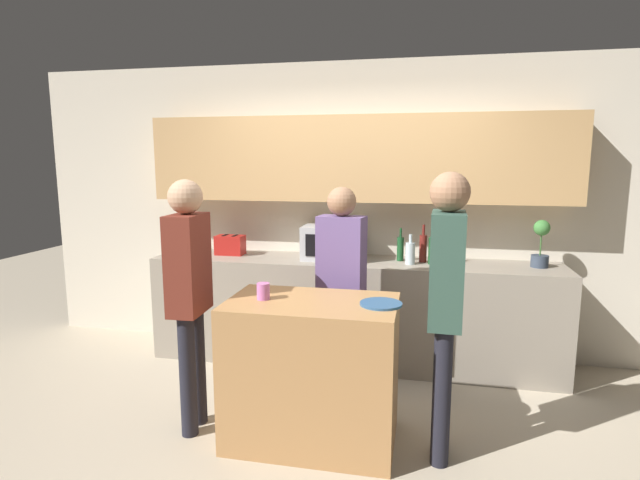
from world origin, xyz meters
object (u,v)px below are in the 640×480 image
object	(u,v)px
person_right	(341,276)
bottle_1	(410,253)
bottle_0	(400,248)
plate_on_island	(381,304)
bottle_2	(423,248)
microwave	(333,242)
toaster	(230,245)
cup_0	(263,291)
person_center	(446,292)
potted_plant	(541,244)
bottle_3	(433,250)
bottle_4	(445,253)
person_left	(189,284)

from	to	relation	value
person_right	bottle_1	bearing A→B (deg)	-116.36
bottle_0	plate_on_island	bearing A→B (deg)	-91.86
bottle_2	bottle_0	bearing A→B (deg)	174.64
microwave	bottle_1	size ratio (longest dim) A/B	2.02
toaster	bottle_2	bearing A→B (deg)	0.45
toaster	cup_0	size ratio (longest dim) A/B	2.47
person_center	person_right	world-z (taller)	person_center
potted_plant	person_center	world-z (taller)	person_center
toaster	potted_plant	distance (m)	2.73
person_center	person_right	bearing A→B (deg)	51.76
microwave	person_center	size ratio (longest dim) A/B	0.30
bottle_1	person_right	world-z (taller)	person_right
bottle_1	microwave	bearing A→B (deg)	172.05
toaster	person_right	distance (m)	1.43
bottle_3	bottle_4	bearing A→B (deg)	34.45
bottle_3	cup_0	world-z (taller)	bottle_3
microwave	bottle_2	world-z (taller)	bottle_2
bottle_2	bottle_3	size ratio (longest dim) A/B	1.01
cup_0	bottle_3	bearing A→B (deg)	51.40
person_left	bottle_1	bearing A→B (deg)	130.80
bottle_1	person_center	size ratio (longest dim) A/B	0.15
microwave	potted_plant	distance (m)	1.74
toaster	bottle_3	size ratio (longest dim) A/B	0.80
bottle_4	bottle_0	bearing A→B (deg)	176.38
bottle_0	bottle_3	size ratio (longest dim) A/B	0.89
toaster	person_center	world-z (taller)	person_center
toaster	potted_plant	world-z (taller)	potted_plant
potted_plant	bottle_1	distance (m)	1.06
potted_plant	bottle_4	distance (m)	0.77
microwave	person_center	distance (m)	1.69
bottle_4	plate_on_island	xyz separation A→B (m)	(-0.42, -1.38, -0.08)
person_right	bottle_4	bearing A→B (deg)	-125.51
potted_plant	cup_0	size ratio (longest dim) A/B	3.76
potted_plant	bottle_3	size ratio (longest dim) A/B	1.21
bottle_4	bottle_2	bearing A→B (deg)	178.25
bottle_1	bottle_3	bearing A→B (deg)	10.84
cup_0	plate_on_island	bearing A→B (deg)	1.95
toaster	bottle_0	distance (m)	1.58
microwave	person_left	bearing A→B (deg)	-116.31
bottle_1	bottle_3	distance (m)	0.19
potted_plant	plate_on_island	size ratio (longest dim) A/B	1.52
bottle_0	microwave	bearing A→B (deg)	-176.78
cup_0	person_right	world-z (taller)	person_right
toaster	microwave	bearing A→B (deg)	-0.09
plate_on_island	cup_0	size ratio (longest dim) A/B	2.47
bottle_1	plate_on_island	distance (m)	1.29
toaster	bottle_2	world-z (taller)	bottle_2
bottle_4	bottle_3	bearing A→B (deg)	-145.55
bottle_3	person_center	bearing A→B (deg)	-87.48
bottle_1	person_left	bearing A→B (deg)	-136.52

